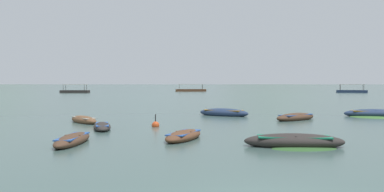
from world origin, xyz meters
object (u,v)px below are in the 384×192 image
object	(u,v)px
rowboat_2	(296,117)
mooring_buoy	(156,125)
ferry_0	(75,91)
rowboat_7	(73,140)
rowboat_1	(224,113)
rowboat_4	(374,114)
rowboat_10	(84,120)
ferry_2	(352,91)
rowboat_8	(102,127)
ferry_1	(191,90)
rowboat_9	(184,136)
rowboat_0	(294,141)

from	to	relation	value
rowboat_2	mooring_buoy	xyz separation A→B (m)	(-10.11, -3.60, -0.09)
ferry_0	rowboat_7	bearing A→B (deg)	-80.25
rowboat_1	rowboat_4	bearing A→B (deg)	-9.36
rowboat_10	ferry_2	size ratio (longest dim) A/B	0.43
rowboat_4	ferry_2	xyz separation A→B (m)	(38.26, 76.59, 0.22)
rowboat_8	ferry_1	distance (m)	107.62
rowboat_2	mooring_buoy	world-z (taller)	mooring_buoy
rowboat_8	rowboat_10	distance (m)	4.39
rowboat_4	ferry_1	xyz separation A→B (m)	(-4.10, 99.46, 0.22)
mooring_buoy	rowboat_8	bearing A→B (deg)	-163.16
rowboat_2	rowboat_1	bearing A→B (deg)	135.89
ferry_0	ferry_2	size ratio (longest dim) A/B	0.95
rowboat_8	mooring_buoy	distance (m)	3.21
rowboat_9	ferry_0	world-z (taller)	ferry_0
rowboat_2	ferry_2	distance (m)	91.17
rowboat_1	rowboat_4	xyz separation A→B (m)	(11.76, -1.94, -0.01)
rowboat_8	ferry_2	xyz separation A→B (m)	(58.76, 83.49, 0.30)
rowboat_2	ferry_2	xyz separation A→B (m)	(45.58, 78.96, 0.25)
rowboat_2	ferry_0	xyz separation A→B (m)	(-30.22, 85.23, 0.25)
rowboat_2	rowboat_7	xyz separation A→B (m)	(-13.85, -10.07, -0.03)
rowboat_2	ferry_1	size ratio (longest dim) A/B	0.41
mooring_buoy	rowboat_4	bearing A→B (deg)	18.90
rowboat_8	ferry_1	xyz separation A→B (m)	(16.40, 106.36, 0.30)
rowboat_4	rowboat_10	xyz separation A→B (m)	(-22.16, -2.83, -0.04)
rowboat_4	ferry_0	size ratio (longest dim) A/B	0.61
ferry_1	ferry_0	bearing A→B (deg)	-153.60
rowboat_2	rowboat_9	bearing A→B (deg)	-133.91
rowboat_0	rowboat_10	distance (m)	15.41
rowboat_8	rowboat_0	bearing A→B (deg)	-40.43
rowboat_0	rowboat_4	bearing A→B (deg)	50.33
ferry_1	rowboat_7	bearing A→B (deg)	-98.67
rowboat_1	ferry_0	bearing A→B (deg)	107.67
rowboat_1	rowboat_8	xyz separation A→B (m)	(-8.74, -8.84, -0.08)
rowboat_7	mooring_buoy	size ratio (longest dim) A/B	4.45
rowboat_1	mooring_buoy	xyz separation A→B (m)	(-5.67, -7.91, -0.13)
rowboat_0	rowboat_9	bearing A→B (deg)	148.73
rowboat_10	ferry_0	distance (m)	87.06
rowboat_0	rowboat_8	size ratio (longest dim) A/B	1.23
rowboat_1	rowboat_2	world-z (taller)	rowboat_1
rowboat_1	rowboat_0	bearing A→B (deg)	-90.28
rowboat_0	rowboat_10	world-z (taller)	rowboat_0
ferry_0	ferry_1	xyz separation A→B (m)	(33.44, 16.60, -0.00)
rowboat_9	mooring_buoy	distance (m)	5.77
rowboat_0	ferry_1	xyz separation A→B (m)	(7.74, 113.74, 0.23)
rowboat_2	rowboat_4	distance (m)	7.69
rowboat_0	rowboat_1	bearing A→B (deg)	89.72
rowboat_4	rowboat_10	bearing A→B (deg)	-172.72
rowboat_8	ferry_0	xyz separation A→B (m)	(-17.04, 89.76, 0.30)
ferry_0	mooring_buoy	bearing A→B (deg)	-77.24
rowboat_8	ferry_0	size ratio (longest dim) A/B	0.45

